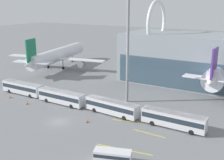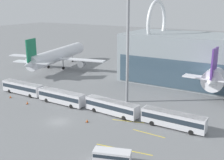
# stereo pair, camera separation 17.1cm
# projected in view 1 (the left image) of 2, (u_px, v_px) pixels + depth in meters

# --- Properties ---
(ground_plane) EXTENTS (440.00, 440.00, 0.00)m
(ground_plane) POSITION_uv_depth(u_px,v_px,m) (59.00, 122.00, 59.38)
(ground_plane) COLOR slate
(airliner_at_gate_near) EXTENTS (38.95, 41.37, 13.10)m
(airliner_at_gate_near) POSITION_uv_depth(u_px,v_px,m) (56.00, 55.00, 105.66)
(airliner_at_gate_near) COLOR silver
(airliner_at_gate_near) RESTS_ON ground_plane
(airliner_at_gate_far) EXTENTS (33.23, 34.34, 13.66)m
(airliner_at_gate_far) POSITION_uv_depth(u_px,v_px,m) (223.00, 71.00, 81.26)
(airliner_at_gate_far) COLOR white
(airliner_at_gate_far) RESTS_ON ground_plane
(shuttle_bus_0) EXTENTS (13.03, 2.71, 3.28)m
(shuttle_bus_0) POSITION_uv_depth(u_px,v_px,m) (22.00, 87.00, 76.66)
(shuttle_bus_0) COLOR silver
(shuttle_bus_0) RESTS_ON ground_plane
(shuttle_bus_1) EXTENTS (13.05, 2.78, 3.28)m
(shuttle_bus_1) POSITION_uv_depth(u_px,v_px,m) (61.00, 96.00, 69.36)
(shuttle_bus_1) COLOR silver
(shuttle_bus_1) RESTS_ON ground_plane
(shuttle_bus_2) EXTENTS (13.16, 3.43, 3.28)m
(shuttle_bus_2) POSITION_uv_depth(u_px,v_px,m) (112.00, 106.00, 62.78)
(shuttle_bus_2) COLOR silver
(shuttle_bus_2) RESTS_ON ground_plane
(shuttle_bus_3) EXTENTS (13.05, 2.78, 3.28)m
(shuttle_bus_3) POSITION_uv_depth(u_px,v_px,m) (173.00, 119.00, 56.04)
(shuttle_bus_3) COLOR silver
(shuttle_bus_3) RESTS_ON ground_plane
(service_van_foreground) EXTENTS (6.23, 3.83, 2.21)m
(service_van_foreground) POSITION_uv_depth(u_px,v_px,m) (113.00, 156.00, 43.78)
(service_van_foreground) COLOR silver
(service_van_foreground) RESTS_ON ground_plane
(floodlight_mast) EXTENTS (2.17, 2.17, 31.95)m
(floodlight_mast) POSITION_uv_depth(u_px,v_px,m) (128.00, 30.00, 66.38)
(floodlight_mast) COLOR gray
(floodlight_mast) RESTS_ON ground_plane
(lane_stripe_0) EXTENTS (6.75, 0.41, 0.01)m
(lane_stripe_0) POSITION_uv_depth(u_px,v_px,m) (149.00, 133.00, 54.06)
(lane_stripe_0) COLOR yellow
(lane_stripe_0) RESTS_ON ground_plane
(lane_stripe_1) EXTENTS (6.73, 2.14, 0.01)m
(lane_stripe_1) POSITION_uv_depth(u_px,v_px,m) (128.00, 121.00, 59.64)
(lane_stripe_1) COLOR yellow
(lane_stripe_1) RESTS_ON ground_plane
(lane_stripe_2) EXTENTS (10.14, 1.79, 0.01)m
(lane_stripe_2) POSITION_uv_depth(u_px,v_px,m) (124.00, 149.00, 48.19)
(lane_stripe_2) COLOR yellow
(lane_stripe_2) RESTS_ON ground_plane
(traffic_cone_0) EXTENTS (0.57, 0.57, 0.81)m
(traffic_cone_0) POSITION_uv_depth(u_px,v_px,m) (27.00, 103.00, 69.46)
(traffic_cone_0) COLOR black
(traffic_cone_0) RESTS_ON ground_plane
(traffic_cone_1) EXTENTS (0.57, 0.57, 0.58)m
(traffic_cone_1) POSITION_uv_depth(u_px,v_px,m) (10.00, 97.00, 74.12)
(traffic_cone_1) COLOR black
(traffic_cone_1) RESTS_ON ground_plane
(traffic_cone_2) EXTENTS (0.57, 0.57, 0.74)m
(traffic_cone_2) POSITION_uv_depth(u_px,v_px,m) (87.00, 121.00, 59.04)
(traffic_cone_2) COLOR black
(traffic_cone_2) RESTS_ON ground_plane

